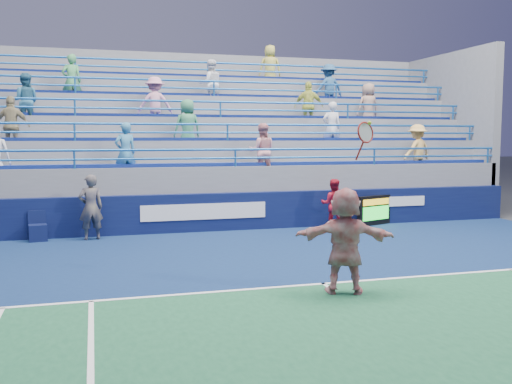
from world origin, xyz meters
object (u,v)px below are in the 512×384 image
object	(u,v)px
serve_speed_board	(374,211)
ball_girl	(333,204)
line_judge	(91,207)
judge_chair	(38,232)
tennis_player	(345,240)

from	to	relation	value
serve_speed_board	ball_girl	size ratio (longest dim) A/B	0.87
serve_speed_board	line_judge	bearing A→B (deg)	-178.42
line_judge	ball_girl	distance (m)	6.87
line_judge	ball_girl	bearing A→B (deg)	168.06
serve_speed_board	judge_chair	world-z (taller)	serve_speed_board
judge_chair	ball_girl	distance (m)	8.23
judge_chair	ball_girl	size ratio (longest dim) A/B	0.53
tennis_player	serve_speed_board	bearing A→B (deg)	58.78
serve_speed_board	line_judge	world-z (taller)	line_judge
line_judge	tennis_player	bearing A→B (deg)	111.11
tennis_player	judge_chair	bearing A→B (deg)	129.34
serve_speed_board	ball_girl	bearing A→B (deg)	-169.47
judge_chair	tennis_player	size ratio (longest dim) A/B	0.27
serve_speed_board	judge_chair	bearing A→B (deg)	-179.82
serve_speed_board	ball_girl	world-z (taller)	ball_girl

